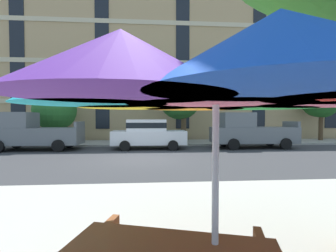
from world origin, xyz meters
TOP-DOWN VIEW (x-y plane):
  - ground_plane at (0.00, 0.00)m, footprint 120.00×120.00m
  - sidewalk_far at (0.00, 6.80)m, footprint 56.00×3.60m
  - apartment_building at (-0.00, 14.99)m, footprint 38.93×12.08m
  - pickup_gray at (-6.32, 3.70)m, footprint 5.10×2.12m
  - sedan_white at (0.42, 3.70)m, footprint 4.40×1.98m
  - pickup_gray_midblock at (6.71, 3.70)m, footprint 5.10×2.12m
  - street_tree_left at (-6.05, 6.87)m, footprint 2.98×2.98m
  - street_tree_middle at (2.71, 6.36)m, footprint 3.16×3.60m
  - street_tree_right at (14.03, 7.26)m, footprint 2.77×2.43m
  - patio_umbrella at (1.03, -9.00)m, footprint 3.27×3.27m

SIDE VIEW (x-z plane):
  - ground_plane at x=0.00m, z-range 0.00..0.00m
  - sidewalk_far at x=0.00m, z-range 0.00..0.12m
  - sedan_white at x=0.42m, z-range 0.06..1.84m
  - pickup_gray at x=-6.32m, z-range -0.07..2.13m
  - pickup_gray_midblock at x=6.71m, z-range -0.07..2.13m
  - patio_umbrella at x=1.03m, z-range 0.96..3.38m
  - street_tree_left at x=-6.05m, z-range 0.53..4.46m
  - street_tree_right at x=14.03m, z-range 0.97..5.43m
  - street_tree_middle at x=2.71m, z-range 0.90..5.84m
  - apartment_building at x=0.00m, z-range 0.00..12.80m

